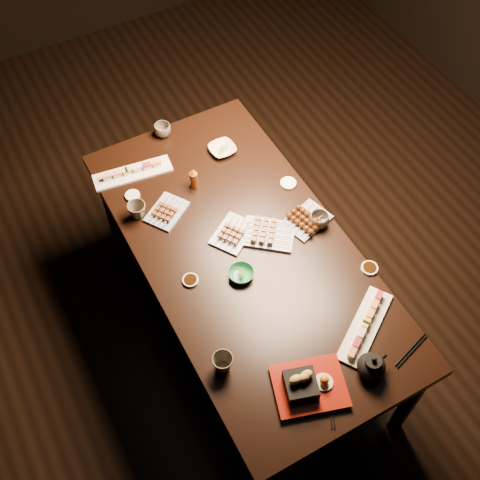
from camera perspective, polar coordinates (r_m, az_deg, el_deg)
name	(u,v)px	position (r m, az deg, el deg)	size (l,w,h in m)	color
ground	(268,248)	(3.63, 2.63, -0.74)	(5.00, 5.00, 0.00)	black
dining_table	(245,292)	(3.03, 0.45, -4.98)	(0.90, 1.80, 0.75)	black
sushi_platter_near	(365,325)	(2.55, 11.81, -7.85)	(0.38, 0.11, 0.05)	white
sushi_platter_far	(132,171)	(3.02, -10.18, 6.48)	(0.39, 0.11, 0.05)	white
yakitori_plate_center	(233,231)	(2.74, -0.67, 0.85)	(0.20, 0.15, 0.05)	#828EB6
yakitori_plate_right	(268,231)	(2.74, 2.72, 0.83)	(0.23, 0.17, 0.06)	#828EB6
yakitori_plate_left	(167,209)	(2.84, -6.98, 2.91)	(0.20, 0.14, 0.05)	#828EB6
tsukune_plate	(307,218)	(2.81, 6.39, 2.10)	(0.21, 0.15, 0.05)	#828EB6
edamame_bowl_green	(241,274)	(2.62, 0.10, -3.26)	(0.11, 0.11, 0.04)	#2A804F
edamame_bowl_cream	(222,149)	(3.09, -1.69, 8.59)	(0.13, 0.13, 0.03)	beige
tempura_tray	(310,382)	(2.38, 6.68, -13.27)	(0.28, 0.22, 0.10)	black
teacup_near_left	(223,363)	(2.41, -1.65, -11.57)	(0.09, 0.09, 0.08)	#524A3F
teacup_mid_right	(319,220)	(2.79, 7.51, 1.87)	(0.09, 0.09, 0.07)	#524A3F
teacup_far_left	(137,211)	(2.84, -9.73, 2.77)	(0.09, 0.09, 0.08)	#524A3F
teacup_far_right	(163,130)	(3.18, -7.36, 10.30)	(0.09, 0.09, 0.07)	#524A3F
teapot	(372,365)	(2.44, 12.39, -11.48)	(0.13, 0.13, 0.11)	black
condiment_bottle	(194,178)	(2.91, -4.42, 5.90)	(0.04, 0.04, 0.12)	maroon
sauce_dish_west	(190,280)	(2.63, -4.72, -3.82)	(0.07, 0.07, 0.01)	white
sauce_dish_east	(288,183)	(2.96, 4.60, 5.38)	(0.08, 0.08, 0.01)	white
sauce_dish_se	(369,268)	(2.72, 12.17, -2.63)	(0.08, 0.08, 0.01)	white
sauce_dish_nw	(133,196)	(2.94, -10.15, 4.17)	(0.07, 0.07, 0.01)	white
chopsticks_near	(331,403)	(2.41, 8.65, -15.06)	(0.19, 0.02, 0.01)	black
chopsticks_se	(412,350)	(2.57, 15.96, -10.01)	(0.21, 0.02, 0.01)	black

